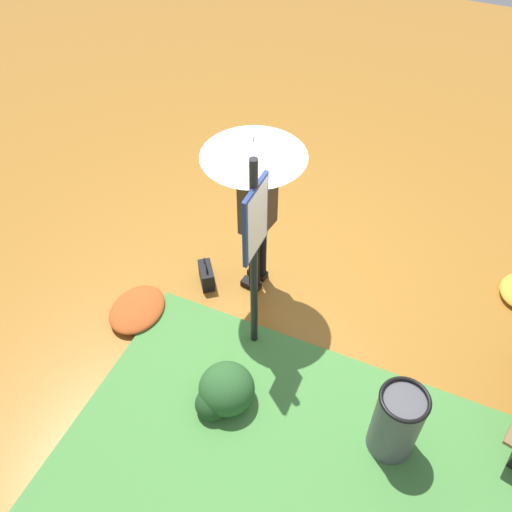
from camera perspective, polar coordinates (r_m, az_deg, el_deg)
name	(u,v)px	position (r m, az deg, el deg)	size (l,w,h in m)	color
ground_plane	(278,279)	(6.30, 2.24, -2.40)	(18.00, 18.00, 0.00)	#9E6623
person_with_umbrella	(256,178)	(5.13, -0.05, 8.09)	(0.96, 0.96, 2.04)	black
info_sign_post	(255,242)	(4.65, -0.12, 1.43)	(0.44, 0.07, 2.30)	black
handbag	(206,275)	(6.19, -5.14, -1.97)	(0.32, 0.29, 0.37)	black
trash_bin	(396,423)	(4.96, 14.26, -16.40)	(0.42, 0.42, 0.83)	#4C4C51
shrub_cluster	(224,392)	(5.21, -3.34, -13.80)	(0.57, 0.52, 0.47)	#285628
leaf_pile_near_person	(137,309)	(6.05, -12.16, -5.40)	(0.68, 0.55, 0.15)	#B74C1E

